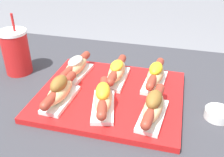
# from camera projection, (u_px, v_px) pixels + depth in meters

# --- Properties ---
(serving_tray) EXTENTS (0.43, 0.37, 0.02)m
(serving_tray) POSITION_uv_depth(u_px,v_px,m) (110.00, 95.00, 0.81)
(serving_tray) COLOR red
(serving_tray) RESTS_ON patio_table
(hot_dog_0) EXTENTS (0.07, 0.19, 0.08)m
(hot_dog_0) POSITION_uv_depth(u_px,v_px,m) (60.00, 91.00, 0.75)
(hot_dog_0) COLOR white
(hot_dog_0) RESTS_ON serving_tray
(hot_dog_1) EXTENTS (0.09, 0.19, 0.08)m
(hot_dog_1) POSITION_uv_depth(u_px,v_px,m) (103.00, 98.00, 0.72)
(hot_dog_1) COLOR white
(hot_dog_1) RESTS_ON serving_tray
(hot_dog_2) EXTENTS (0.08, 0.19, 0.08)m
(hot_dog_2) POSITION_uv_depth(u_px,v_px,m) (153.00, 107.00, 0.69)
(hot_dog_2) COLOR white
(hot_dog_2) RESTS_ON serving_tray
(hot_dog_3) EXTENTS (0.08, 0.19, 0.07)m
(hot_dog_3) POSITION_uv_depth(u_px,v_px,m) (76.00, 67.00, 0.88)
(hot_dog_3) COLOR white
(hot_dog_3) RESTS_ON serving_tray
(hot_dog_4) EXTENTS (0.06, 0.19, 0.07)m
(hot_dog_4) POSITION_uv_depth(u_px,v_px,m) (117.00, 71.00, 0.85)
(hot_dog_4) COLOR white
(hot_dog_4) RESTS_ON serving_tray
(hot_dog_5) EXTENTS (0.07, 0.19, 0.07)m
(hot_dog_5) POSITION_uv_depth(u_px,v_px,m) (155.00, 75.00, 0.83)
(hot_dog_5) COLOR white
(hot_dog_5) RESTS_ON serving_tray
(sauce_bowl) EXTENTS (0.07, 0.07, 0.03)m
(sauce_bowl) POSITION_uv_depth(u_px,v_px,m) (218.00, 113.00, 0.72)
(sauce_bowl) COLOR silver
(sauce_bowl) RESTS_ON patio_table
(drink_cup) EXTENTS (0.10, 0.10, 0.22)m
(drink_cup) POSITION_uv_depth(u_px,v_px,m) (16.00, 52.00, 0.91)
(drink_cup) COLOR red
(drink_cup) RESTS_ON patio_table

